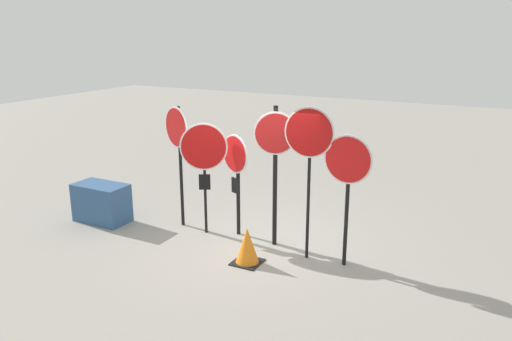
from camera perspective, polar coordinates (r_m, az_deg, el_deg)
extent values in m
plane|color=gray|center=(9.14, -0.49, -8.53)|extent=(40.00, 40.00, 0.00)
cylinder|color=black|center=(9.77, -8.59, 0.35)|extent=(0.06, 0.06, 2.38)
cylinder|color=white|center=(9.56, -9.08, 4.92)|extent=(0.72, 0.35, 0.78)
cylinder|color=#AD0F0F|center=(9.55, -9.17, 4.91)|extent=(0.67, 0.33, 0.72)
cylinder|color=black|center=(9.38, -5.87, -1.02)|extent=(0.05, 0.05, 2.13)
cylinder|color=white|center=(9.17, -6.01, 2.71)|extent=(0.79, 0.43, 0.88)
cylinder|color=#AD0F0F|center=(9.15, -6.02, 2.69)|extent=(0.74, 0.40, 0.82)
cube|color=black|center=(9.34, -5.89, -1.31)|extent=(0.20, 0.12, 0.30)
cylinder|color=black|center=(9.29, -2.05, -1.79)|extent=(0.07, 0.07, 1.91)
cylinder|color=white|center=(9.09, -2.39, 1.91)|extent=(0.67, 0.31, 0.72)
cylinder|color=red|center=(9.08, -2.48, 1.90)|extent=(0.61, 0.29, 0.66)
cube|color=black|center=(9.26, -2.35, -1.75)|extent=(0.22, 0.11, 0.29)
cylinder|color=black|center=(8.75, 2.19, -0.82)|extent=(0.08, 0.08, 2.53)
cylinder|color=white|center=(8.49, 2.23, 4.26)|extent=(0.69, 0.32, 0.75)
cylinder|color=red|center=(8.47, 2.23, 4.24)|extent=(0.64, 0.30, 0.69)
cylinder|color=black|center=(8.26, 6.03, -1.80)|extent=(0.05, 0.05, 2.56)
cylinder|color=white|center=(7.99, 6.11, 4.35)|extent=(0.83, 0.08, 0.83)
cylinder|color=#AD0F0F|center=(7.97, 6.07, 4.33)|extent=(0.77, 0.08, 0.77)
cylinder|color=black|center=(8.15, 10.37, -3.72)|extent=(0.06, 0.06, 2.15)
cylinder|color=white|center=(7.89, 10.49, 1.24)|extent=(0.79, 0.07, 0.79)
cylinder|color=red|center=(7.87, 10.44, 1.21)|extent=(0.73, 0.06, 0.73)
cube|color=black|center=(8.50, -1.00, -10.43)|extent=(0.47, 0.47, 0.02)
cone|color=orange|center=(8.36, -1.01, -8.52)|extent=(0.39, 0.39, 0.60)
cube|color=#335684|center=(10.58, -17.22, -3.54)|extent=(1.09, 0.60, 0.78)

